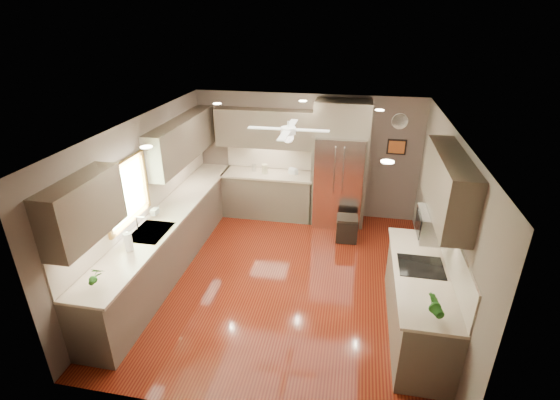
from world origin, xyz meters
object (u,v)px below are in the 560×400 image
(potted_plant_right, at_px, (435,306))
(paper_towel, at_px, (128,242))
(bowl, at_px, (293,173))
(potted_plant_left, at_px, (94,276))
(refrigerator, at_px, (340,167))
(canister_b, at_px, (254,168))
(canister_c, at_px, (265,169))
(soap_bottle, at_px, (156,211))
(stool, at_px, (347,228))
(microwave, at_px, (435,225))

(potted_plant_right, bearing_deg, paper_towel, 170.91)
(bowl, bearing_deg, paper_towel, -117.89)
(potted_plant_left, xyz_separation_m, refrigerator, (2.64, 4.01, 0.10))
(canister_b, height_order, paper_towel, paper_towel)
(canister_c, relative_size, soap_bottle, 0.94)
(canister_b, xyz_separation_m, paper_towel, (-0.92, -3.30, 0.07))
(canister_b, relative_size, soap_bottle, 0.71)
(stool, bearing_deg, bowl, 145.72)
(bowl, distance_m, microwave, 3.61)
(canister_c, height_order, potted_plant_left, potted_plant_left)
(canister_c, distance_m, refrigerator, 1.50)
(soap_bottle, xyz_separation_m, paper_towel, (0.12, -1.02, 0.04))
(potted_plant_left, relative_size, bowl, 1.34)
(soap_bottle, xyz_separation_m, microwave, (4.10, -0.53, 0.44))
(canister_b, distance_m, potted_plant_right, 4.91)
(potted_plant_right, distance_m, microwave, 1.18)
(stool, bearing_deg, refrigerator, 107.94)
(canister_c, relative_size, potted_plant_right, 0.63)
(canister_c, xyz_separation_m, stool, (1.73, -0.73, -0.79))
(bowl, bearing_deg, soap_bottle, -129.34)
(potted_plant_right, xyz_separation_m, stool, (-0.99, 3.11, -0.86))
(potted_plant_right, bearing_deg, refrigerator, 107.68)
(potted_plant_left, bearing_deg, refrigerator, 56.62)
(potted_plant_left, distance_m, microwave, 4.19)
(canister_b, relative_size, microwave, 0.27)
(canister_b, relative_size, bowl, 0.64)
(potted_plant_right, height_order, refrigerator, refrigerator)
(potted_plant_left, bearing_deg, stool, 48.94)
(potted_plant_right, distance_m, paper_towel, 3.92)
(paper_towel, bearing_deg, potted_plant_left, -88.95)
(canister_c, xyz_separation_m, paper_towel, (-1.16, -3.22, 0.05))
(canister_c, distance_m, stool, 2.04)
(soap_bottle, distance_m, stool, 3.44)
(potted_plant_right, relative_size, bowl, 1.35)
(potted_plant_right, xyz_separation_m, refrigerator, (-1.22, 3.82, 0.09))
(bowl, bearing_deg, potted_plant_right, -61.21)
(potted_plant_right, bearing_deg, microwave, 84.45)
(microwave, bearing_deg, canister_b, 137.48)
(potted_plant_right, bearing_deg, bowl, 118.79)
(potted_plant_right, xyz_separation_m, bowl, (-2.14, 3.90, -0.13))
(bowl, bearing_deg, refrigerator, -4.60)
(potted_plant_right, xyz_separation_m, microwave, (0.11, 1.11, 0.39))
(canister_c, bearing_deg, bowl, 5.07)
(refrigerator, bearing_deg, soap_bottle, -141.80)
(refrigerator, bearing_deg, bowl, 175.40)
(soap_bottle, distance_m, potted_plant_right, 4.31)
(canister_b, bearing_deg, refrigerator, -3.29)
(canister_b, height_order, stool, canister_b)
(bowl, xyz_separation_m, paper_towel, (-1.73, -3.28, 0.11))
(stool, bearing_deg, soap_bottle, -153.91)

